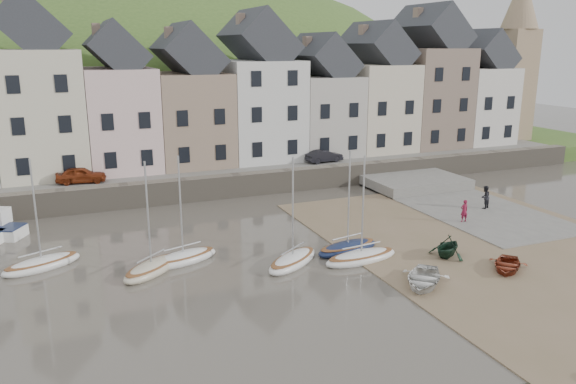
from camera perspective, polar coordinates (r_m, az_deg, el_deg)
name	(u,v)px	position (r m, az deg, el deg)	size (l,w,h in m)	color
ground	(330,272)	(30.72, 4.31, -8.07)	(160.00, 160.00, 0.00)	#4C453B
quay_land	(193,154)	(59.71, -9.57, 3.77)	(90.00, 30.00, 1.50)	#3F5D25
quay_street	(224,169)	(48.62, -6.53, 2.36)	(70.00, 7.00, 0.10)	slate
seawall	(236,185)	(45.50, -5.28, 0.69)	(70.00, 1.20, 1.80)	slate
beach	(492,245)	(36.70, 19.92, -5.03)	(18.00, 26.00, 0.06)	#746347
slipway	(459,204)	(44.96, 16.96, -1.18)	(8.00, 18.00, 0.12)	slate
hillside	(125,245)	(90.66, -16.20, -5.14)	(134.40, 84.00, 84.00)	#3F5D25
townhouse_terrace	(230,97)	(51.57, -5.90, 9.57)	(61.05, 8.00, 13.93)	silver
church_spire	(516,52)	(68.37, 22.12, 12.98)	(4.00, 4.00, 18.00)	#997F60
sailboat_0	(42,264)	(33.83, -23.65, -6.65)	(4.55, 3.11, 6.32)	white
sailboat_1	(183,258)	(32.38, -10.56, -6.55)	(4.47, 2.74, 6.32)	white
sailboat_2	(151,268)	(31.31, -13.65, -7.48)	(4.06, 3.84, 6.32)	beige
sailboat_3	(293,260)	(31.51, 0.48, -6.90)	(4.37, 3.74, 6.32)	white
sailboat_4	(361,257)	(32.23, 7.42, -6.53)	(4.78, 1.98, 6.32)	white
sailboat_5	(347,247)	(33.58, 6.04, -5.59)	(4.45, 2.34, 6.32)	#141F40
rowboat_white	(423,279)	(29.56, 13.52, -8.52)	(2.45, 3.44, 0.71)	silver
rowboat_green	(447,246)	(33.61, 15.84, -5.30)	(2.07, 2.40, 1.27)	black
rowboat_red	(507,265)	(32.80, 21.28, -6.90)	(2.03, 2.84, 0.59)	maroon
person_red	(464,211)	(40.23, 17.40, -1.82)	(0.56, 0.37, 1.54)	maroon
person_dark	(485,197)	(43.96, 19.31, -0.49)	(0.83, 0.64, 1.70)	black
car_left	(81,175)	(45.79, -20.22, 1.63)	(1.47, 3.66, 1.25)	maroon
car_right	(324,156)	(50.77, 3.68, 3.66)	(1.20, 3.43, 1.13)	black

